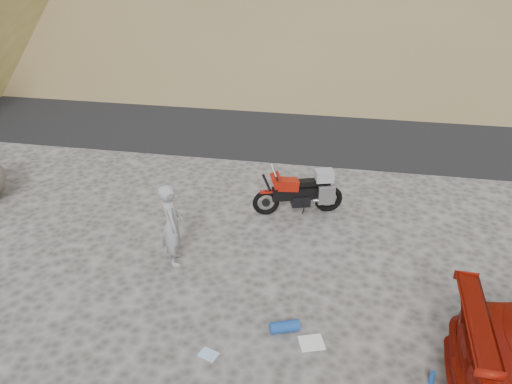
% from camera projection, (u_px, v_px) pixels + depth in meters
% --- Properties ---
extents(ground, '(140.00, 140.00, 0.00)m').
position_uv_depth(ground, '(228.00, 286.00, 9.39)').
color(ground, '#44403E').
rests_on(ground, ground).
extents(road, '(120.00, 7.00, 0.05)m').
position_uv_depth(road, '(287.00, 120.00, 17.16)').
color(road, black).
rests_on(road, ground).
extents(motorcycle, '(2.07, 0.98, 1.27)m').
position_uv_depth(motorcycle, '(302.00, 192.00, 11.50)').
color(motorcycle, black).
rests_on(motorcycle, ground).
extents(man, '(0.63, 0.74, 1.73)m').
position_uv_depth(man, '(175.00, 261.00, 10.08)').
color(man, '#929297').
rests_on(man, ground).
extents(gear_white_cloth, '(0.49, 0.46, 0.01)m').
position_uv_depth(gear_white_cloth, '(312.00, 343.00, 8.12)').
color(gear_white_cloth, white).
rests_on(gear_white_cloth, ground).
extents(gear_blue_mat, '(0.53, 0.36, 0.20)m').
position_uv_depth(gear_blue_mat, '(285.00, 327.00, 8.31)').
color(gear_blue_mat, '#184291').
rests_on(gear_blue_mat, ground).
extents(gear_bottle, '(0.10, 0.10, 0.23)m').
position_uv_depth(gear_bottle, '(432.00, 378.00, 7.36)').
color(gear_bottle, '#184291').
rests_on(gear_bottle, ground).
extents(gear_funnel, '(0.17, 0.17, 0.18)m').
position_uv_depth(gear_funnel, '(464.00, 357.00, 7.74)').
color(gear_funnel, red).
rests_on(gear_funnel, ground).
extents(gear_blue_cloth, '(0.35, 0.30, 0.01)m').
position_uv_depth(gear_blue_cloth, '(209.00, 354.00, 7.90)').
color(gear_blue_cloth, '#99C2ED').
rests_on(gear_blue_cloth, ground).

